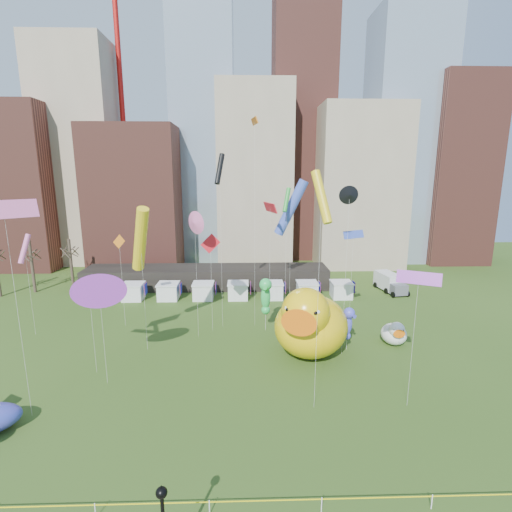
{
  "coord_description": "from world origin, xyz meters",
  "views": [
    {
      "loc": [
        1.95,
        -17.17,
        17.87
      ],
      "look_at": [
        2.78,
        9.77,
        12.0
      ],
      "focal_mm": 27.0,
      "sensor_mm": 36.0,
      "label": 1
    }
  ],
  "objects_px": {
    "seahorse_green": "(266,293)",
    "seahorse_purple": "(348,321)",
    "small_duck": "(394,333)",
    "big_duck": "(310,323)",
    "box_truck": "(390,282)"
  },
  "relations": [
    {
      "from": "seahorse_green",
      "to": "seahorse_purple",
      "type": "bearing_deg",
      "value": -25.4
    },
    {
      "from": "small_duck",
      "to": "big_duck",
      "type": "bearing_deg",
      "value": -159.48
    },
    {
      "from": "big_duck",
      "to": "box_truck",
      "type": "xyz_separation_m",
      "value": [
        15.91,
        20.98,
        -2.12
      ]
    },
    {
      "from": "big_duck",
      "to": "seahorse_purple",
      "type": "distance_m",
      "value": 4.3
    },
    {
      "from": "big_duck",
      "to": "small_duck",
      "type": "bearing_deg",
      "value": 35.93
    },
    {
      "from": "big_duck",
      "to": "seahorse_green",
      "type": "relative_size",
      "value": 1.75
    },
    {
      "from": "small_duck",
      "to": "seahorse_green",
      "type": "xyz_separation_m",
      "value": [
        -13.39,
        4.18,
        3.18
      ]
    },
    {
      "from": "seahorse_green",
      "to": "box_truck",
      "type": "distance_m",
      "value": 24.79
    },
    {
      "from": "small_duck",
      "to": "seahorse_purple",
      "type": "height_order",
      "value": "seahorse_purple"
    },
    {
      "from": "small_duck",
      "to": "box_truck",
      "type": "bearing_deg",
      "value": 77.66
    },
    {
      "from": "small_duck",
      "to": "seahorse_purple",
      "type": "relative_size",
      "value": 0.82
    },
    {
      "from": "small_duck",
      "to": "box_truck",
      "type": "distance_m",
      "value": 19.77
    },
    {
      "from": "seahorse_purple",
      "to": "box_truck",
      "type": "xyz_separation_m",
      "value": [
        11.8,
        19.76,
        -1.78
      ]
    },
    {
      "from": "big_duck",
      "to": "seahorse_green",
      "type": "bearing_deg",
      "value": 143.63
    },
    {
      "from": "big_duck",
      "to": "seahorse_purple",
      "type": "bearing_deg",
      "value": 38.76
    }
  ]
}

